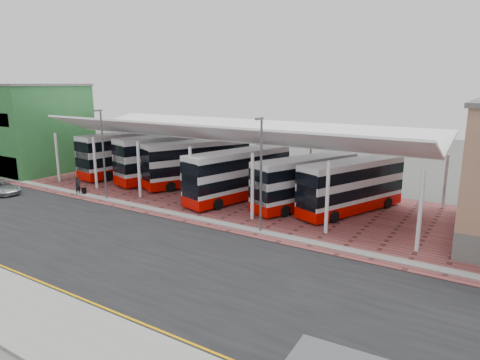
{
  "coord_description": "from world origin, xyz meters",
  "views": [
    {
      "loc": [
        16.18,
        -18.6,
        10.3
      ],
      "look_at": [
        -1.65,
        9.35,
        2.76
      ],
      "focal_mm": 32.0,
      "sensor_mm": 36.0,
      "label": 1
    }
  ],
  "objects_px": {
    "bus_0": "(128,153)",
    "pedestrian": "(78,186)",
    "bus_4": "(305,182)",
    "bus_2": "(197,163)",
    "bus_5": "(352,187)",
    "silver_car": "(2,187)",
    "bus_3": "(238,175)",
    "bus_1": "(169,158)"
  },
  "relations": [
    {
      "from": "bus_2",
      "to": "silver_car",
      "type": "distance_m",
      "value": 18.63
    },
    {
      "from": "bus_0",
      "to": "bus_4",
      "type": "relative_size",
      "value": 1.15
    },
    {
      "from": "bus_5",
      "to": "pedestrian",
      "type": "bearing_deg",
      "value": -138.43
    },
    {
      "from": "bus_3",
      "to": "pedestrian",
      "type": "bearing_deg",
      "value": -139.29
    },
    {
      "from": "pedestrian",
      "to": "bus_2",
      "type": "bearing_deg",
      "value": -40.19
    },
    {
      "from": "bus_1",
      "to": "bus_3",
      "type": "xyz_separation_m",
      "value": [
        10.59,
        -2.76,
        -0.2
      ]
    },
    {
      "from": "bus_4",
      "to": "pedestrian",
      "type": "xyz_separation_m",
      "value": [
        -19.58,
        -7.76,
        -1.26
      ]
    },
    {
      "from": "bus_2",
      "to": "silver_car",
      "type": "height_order",
      "value": "bus_2"
    },
    {
      "from": "pedestrian",
      "to": "silver_car",
      "type": "bearing_deg",
      "value": 116.15
    },
    {
      "from": "bus_1",
      "to": "pedestrian",
      "type": "height_order",
      "value": "bus_1"
    },
    {
      "from": "bus_3",
      "to": "bus_4",
      "type": "xyz_separation_m",
      "value": [
        5.97,
        1.13,
        -0.12
      ]
    },
    {
      "from": "bus_1",
      "to": "bus_2",
      "type": "xyz_separation_m",
      "value": [
        3.98,
        -0.27,
        -0.15
      ]
    },
    {
      "from": "silver_car",
      "to": "bus_4",
      "type": "bearing_deg",
      "value": -63.22
    },
    {
      "from": "bus_1",
      "to": "bus_2",
      "type": "bearing_deg",
      "value": 11.7
    },
    {
      "from": "bus_0",
      "to": "bus_4",
      "type": "distance_m",
      "value": 22.61
    },
    {
      "from": "bus_0",
      "to": "bus_5",
      "type": "height_order",
      "value": "bus_0"
    },
    {
      "from": "silver_car",
      "to": "bus_3",
      "type": "bearing_deg",
      "value": -59.82
    },
    {
      "from": "bus_3",
      "to": "bus_1",
      "type": "bearing_deg",
      "value": -179.87
    },
    {
      "from": "bus_1",
      "to": "bus_2",
      "type": "distance_m",
      "value": 3.99
    },
    {
      "from": "bus_3",
      "to": "bus_0",
      "type": "bearing_deg",
      "value": -174.08
    },
    {
      "from": "bus_0",
      "to": "bus_5",
      "type": "xyz_separation_m",
      "value": [
        26.31,
        -0.81,
        -0.29
      ]
    },
    {
      "from": "bus_2",
      "to": "bus_3",
      "type": "xyz_separation_m",
      "value": [
        6.61,
        -2.49,
        -0.05
      ]
    },
    {
      "from": "bus_0",
      "to": "pedestrian",
      "type": "distance_m",
      "value": 9.8
    },
    {
      "from": "bus_2",
      "to": "bus_5",
      "type": "relative_size",
      "value": 1.07
    },
    {
      "from": "bus_3",
      "to": "bus_4",
      "type": "relative_size",
      "value": 1.07
    },
    {
      "from": "bus_3",
      "to": "pedestrian",
      "type": "xyz_separation_m",
      "value": [
        -13.61,
        -6.62,
        -1.38
      ]
    },
    {
      "from": "bus_2",
      "to": "bus_4",
      "type": "distance_m",
      "value": 12.65
    },
    {
      "from": "bus_1",
      "to": "bus_5",
      "type": "height_order",
      "value": "bus_1"
    },
    {
      "from": "bus_3",
      "to": "pedestrian",
      "type": "height_order",
      "value": "bus_3"
    },
    {
      "from": "bus_3",
      "to": "silver_car",
      "type": "xyz_separation_m",
      "value": [
        -20.13,
        -10.21,
        -1.64
      ]
    },
    {
      "from": "bus_3",
      "to": "pedestrian",
      "type": "relative_size",
      "value": 6.65
    },
    {
      "from": "bus_1",
      "to": "bus_5",
      "type": "bearing_deg",
      "value": 12.82
    },
    {
      "from": "bus_1",
      "to": "bus_2",
      "type": "relative_size",
      "value": 1.09
    },
    {
      "from": "pedestrian",
      "to": "bus_3",
      "type": "bearing_deg",
      "value": -66.72
    },
    {
      "from": "bus_0",
      "to": "bus_1",
      "type": "height_order",
      "value": "bus_1"
    },
    {
      "from": "bus_0",
      "to": "bus_2",
      "type": "xyz_separation_m",
      "value": [
        9.98,
        -0.09,
        -0.13
      ]
    },
    {
      "from": "bus_1",
      "to": "pedestrian",
      "type": "distance_m",
      "value": 9.99
    },
    {
      "from": "bus_5",
      "to": "bus_3",
      "type": "bearing_deg",
      "value": -147.9
    },
    {
      "from": "bus_2",
      "to": "bus_4",
      "type": "relative_size",
      "value": 1.07
    },
    {
      "from": "bus_0",
      "to": "bus_4",
      "type": "xyz_separation_m",
      "value": [
        22.56,
        -1.45,
        -0.3
      ]
    },
    {
      "from": "bus_3",
      "to": "bus_5",
      "type": "relative_size",
      "value": 1.06
    },
    {
      "from": "bus_0",
      "to": "pedestrian",
      "type": "relative_size",
      "value": 7.17
    }
  ]
}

